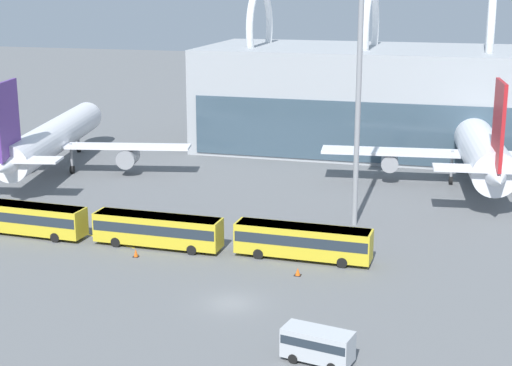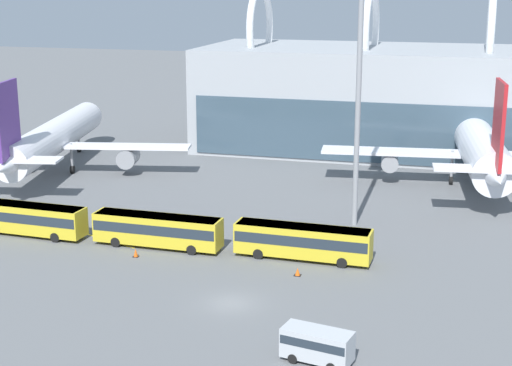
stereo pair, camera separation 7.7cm
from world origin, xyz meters
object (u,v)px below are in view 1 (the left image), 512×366
object	(u,v)px
shuttle_bus_1	(158,229)
floodlight_mast	(361,20)
shuttle_bus_0	(26,217)
shuttle_bus_2	(303,240)
traffic_cone_1	(136,253)
traffic_cone_0	(298,272)
airliner_at_gate_far	(479,146)
airliner_at_gate_near	(51,139)
service_van_foreground	(318,343)

from	to	relation	value
shuttle_bus_1	floodlight_mast	size ratio (longest dim) A/B	0.42
shuttle_bus_0	floodlight_mast	distance (m)	40.02
shuttle_bus_2	floodlight_mast	size ratio (longest dim) A/B	0.42
shuttle_bus_1	traffic_cone_1	world-z (taller)	shuttle_bus_1
traffic_cone_0	shuttle_bus_0	bearing A→B (deg)	172.74
shuttle_bus_1	shuttle_bus_2	distance (m)	14.63
airliner_at_gate_far	traffic_cone_0	bearing A→B (deg)	151.59
airliner_at_gate_near	shuttle_bus_2	xyz separation A→B (m)	(40.75, -24.87, -2.72)
airliner_at_gate_far	shuttle_bus_1	xyz separation A→B (m)	(-30.47, -34.37, -3.09)
shuttle_bus_0	traffic_cone_0	size ratio (longest dim) A/B	18.28
airliner_at_gate_near	traffic_cone_0	distance (m)	50.67
airliner_at_gate_far	shuttle_bus_2	distance (m)	37.58
airliner_at_gate_near	shuttle_bus_1	distance (m)	36.47
traffic_cone_1	floodlight_mast	bearing A→B (deg)	40.14
shuttle_bus_1	shuttle_bus_2	world-z (taller)	same
airliner_at_gate_far	service_van_foreground	xyz separation A→B (m)	(-10.46, -53.95, -3.60)
shuttle_bus_2	traffic_cone_1	size ratio (longest dim) A/B	16.29
floodlight_mast	traffic_cone_1	size ratio (longest dim) A/B	38.60
shuttle_bus_1	traffic_cone_1	bearing A→B (deg)	-105.79
shuttle_bus_0	traffic_cone_1	bearing A→B (deg)	-10.36
airliner_at_gate_near	floodlight_mast	bearing A→B (deg)	-118.07
airliner_at_gate_far	floodlight_mast	bearing A→B (deg)	143.20
airliner_at_gate_near	shuttle_bus_2	size ratio (longest dim) A/B	3.02
service_van_foreground	traffic_cone_1	world-z (taller)	service_van_foreground
shuttle_bus_1	shuttle_bus_2	bearing A→B (deg)	2.83
shuttle_bus_2	traffic_cone_0	size ratio (longest dim) A/B	18.23
shuttle_bus_1	traffic_cone_0	distance (m)	15.66
service_van_foreground	shuttle_bus_0	bearing A→B (deg)	-18.41
airliner_at_gate_far	traffic_cone_1	size ratio (longest dim) A/B	50.31
traffic_cone_0	service_van_foreground	bearing A→B (deg)	-72.69
airliner_at_gate_near	shuttle_bus_1	xyz separation A→B (m)	(26.12, -25.31, -2.72)
floodlight_mast	traffic_cone_1	world-z (taller)	floodlight_mast
airliner_at_gate_far	shuttle_bus_0	distance (m)	56.81
traffic_cone_0	traffic_cone_1	world-z (taller)	traffic_cone_1
traffic_cone_0	floodlight_mast	bearing A→B (deg)	80.90
service_van_foreground	airliner_at_gate_far	bearing A→B (deg)	-89.95
floodlight_mast	traffic_cone_0	xyz separation A→B (m)	(-2.63, -16.41, -21.46)
shuttle_bus_0	shuttle_bus_1	distance (m)	14.62
shuttle_bus_1	shuttle_bus_0	bearing A→B (deg)	-178.67
shuttle_bus_0	service_van_foreground	distance (m)	39.77
airliner_at_gate_near	service_van_foreground	distance (m)	64.46
floodlight_mast	service_van_foreground	bearing A→B (deg)	-85.94
traffic_cone_0	shuttle_bus_2	bearing A→B (deg)	96.44
shuttle_bus_2	service_van_foreground	world-z (taller)	shuttle_bus_2
shuttle_bus_0	traffic_cone_1	size ratio (longest dim) A/B	16.33
shuttle_bus_0	shuttle_bus_1	size ratio (longest dim) A/B	1.00
airliner_at_gate_far	traffic_cone_0	distance (m)	41.44
shuttle_bus_2	floodlight_mast	xyz separation A→B (m)	(3.11, 12.13, 19.89)
shuttle_bus_0	traffic_cone_1	xyz separation A→B (m)	(13.65, -3.15, -1.53)
shuttle_bus_0	service_van_foreground	bearing A→B (deg)	-26.77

